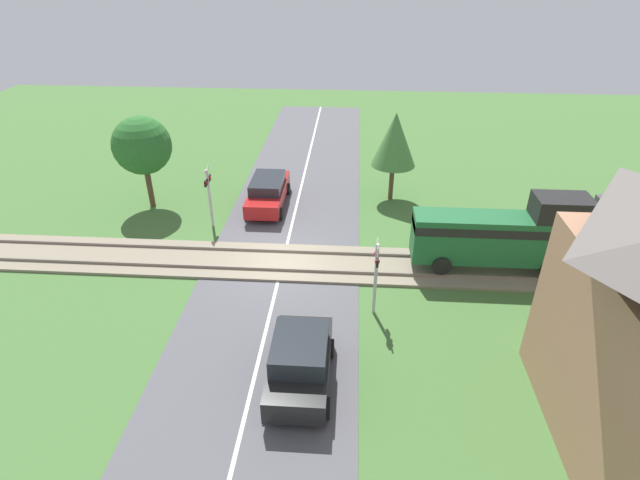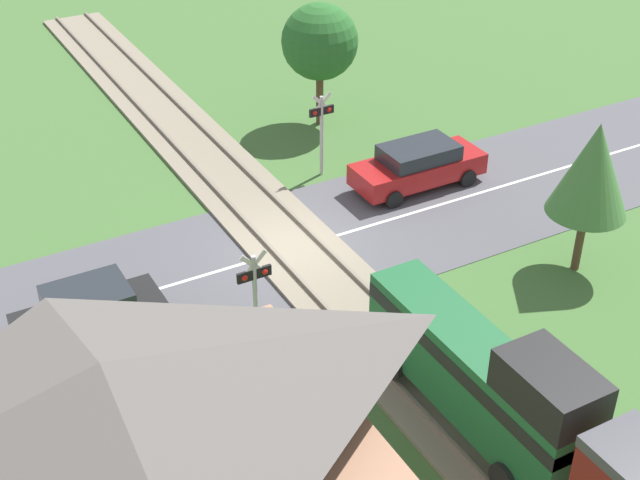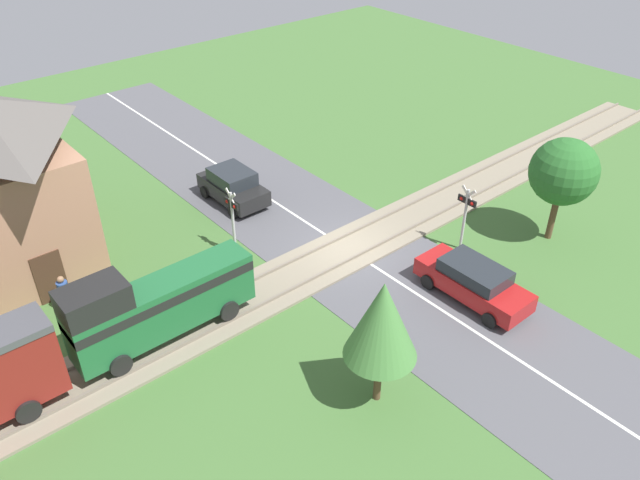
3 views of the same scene
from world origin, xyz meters
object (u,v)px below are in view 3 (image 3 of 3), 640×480
(crossing_signal_east_approach, at_px, (232,213))
(train, at_px, (37,356))
(car_far_side, at_px, (233,186))
(car_near_crossing, at_px, (473,281))
(crossing_signal_west_approach, at_px, (466,210))
(pedestrian_by_station, at_px, (65,296))
(station_building, at_px, (1,186))

(crossing_signal_east_approach, bearing_deg, train, 108.45)
(train, relative_size, car_far_side, 3.89)
(car_near_crossing, xyz_separation_m, crossing_signal_west_approach, (2.39, -2.30, 1.12))
(crossing_signal_west_approach, bearing_deg, pedestrian_by_station, 64.71)
(car_near_crossing, bearing_deg, crossing_signal_east_approach, 31.62)
(car_near_crossing, height_order, car_far_side, car_far_side)
(crossing_signal_west_approach, distance_m, pedestrian_by_station, 15.96)
(car_far_side, height_order, pedestrian_by_station, car_far_side)
(crossing_signal_west_approach, bearing_deg, train, 79.66)
(train, xyz_separation_m, station_building, (8.36, -1.99, 1.56))
(car_far_side, relative_size, pedestrian_by_station, 2.33)
(station_building, xyz_separation_m, pedestrian_by_station, (-4.57, -0.11, -2.69))
(car_near_crossing, distance_m, car_far_side, 12.30)
(train, xyz_separation_m, pedestrian_by_station, (3.79, -2.09, -1.13))
(car_far_side, bearing_deg, train, 120.12)
(car_near_crossing, distance_m, station_building, 18.58)
(crossing_signal_east_approach, distance_m, pedestrian_by_station, 7.06)
(car_near_crossing, xyz_separation_m, car_far_side, (11.96, 2.88, 0.06))
(car_near_crossing, relative_size, crossing_signal_east_approach, 1.51)
(crossing_signal_east_approach, xyz_separation_m, pedestrian_by_station, (0.78, 6.92, -1.19))
(train, bearing_deg, station_building, -13.38)
(car_near_crossing, bearing_deg, car_far_side, 13.54)
(car_far_side, distance_m, crossing_signal_east_approach, 4.36)
(train, distance_m, car_near_crossing, 15.22)
(train, height_order, pedestrian_by_station, train)
(car_near_crossing, relative_size, pedestrian_by_station, 2.81)
(train, bearing_deg, pedestrian_by_station, -28.93)
(car_far_side, height_order, station_building, station_building)
(train, bearing_deg, crossing_signal_east_approach, -71.55)
(car_far_side, relative_size, station_building, 0.49)
(car_near_crossing, xyz_separation_m, station_building, (13.76, 12.20, 2.62))
(train, distance_m, pedestrian_by_station, 4.48)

